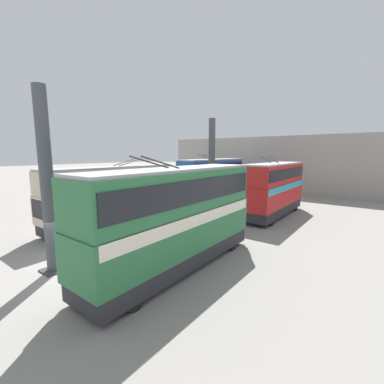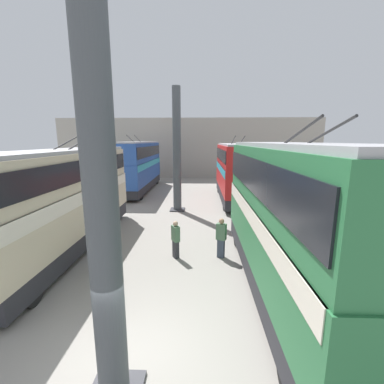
{
  "view_description": "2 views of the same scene",
  "coord_description": "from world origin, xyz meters",
  "px_view_note": "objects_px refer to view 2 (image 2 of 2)",
  "views": [
    {
      "loc": [
        -6.12,
        -12.6,
        5.73
      ],
      "look_at": [
        12.05,
        1.11,
        2.27
      ],
      "focal_mm": 24.0,
      "sensor_mm": 36.0,
      "label": 1
    },
    {
      "loc": [
        -4.95,
        -1.71,
        5.1
      ],
      "look_at": [
        11.13,
        -1.16,
        1.87
      ],
      "focal_mm": 24.0,
      "sensor_mm": 36.0,
      "label": 2
    }
  ],
  "objects_px": {
    "person_aisle_foreground": "(106,297)",
    "person_by_left_row": "(221,237)",
    "bus_left_near": "(289,211)",
    "bus_left_far": "(235,169)",
    "bus_right_mid": "(139,163)",
    "person_by_right_row": "(98,250)",
    "person_aisle_midway": "(176,239)",
    "bus_right_near": "(63,194)"
  },
  "relations": [
    {
      "from": "person_aisle_foreground",
      "to": "person_by_left_row",
      "type": "xyz_separation_m",
      "value": [
        4.33,
        -3.53,
        0.14
      ]
    },
    {
      "from": "bus_left_near",
      "to": "bus_left_far",
      "type": "height_order",
      "value": "bus_left_near"
    },
    {
      "from": "bus_left_near",
      "to": "bus_left_far",
      "type": "xyz_separation_m",
      "value": [
        13.64,
        0.0,
        -0.08
      ]
    },
    {
      "from": "bus_right_mid",
      "to": "person_by_left_row",
      "type": "relative_size",
      "value": 6.38
    },
    {
      "from": "person_aisle_foreground",
      "to": "person_by_right_row",
      "type": "relative_size",
      "value": 1.01
    },
    {
      "from": "person_aisle_midway",
      "to": "person_by_left_row",
      "type": "height_order",
      "value": "person_by_left_row"
    },
    {
      "from": "bus_right_mid",
      "to": "person_by_left_row",
      "type": "bearing_deg",
      "value": -154.63
    },
    {
      "from": "bus_left_near",
      "to": "person_aisle_foreground",
      "type": "height_order",
      "value": "bus_left_near"
    },
    {
      "from": "bus_right_near",
      "to": "person_by_left_row",
      "type": "height_order",
      "value": "bus_right_near"
    },
    {
      "from": "bus_left_far",
      "to": "person_aisle_midway",
      "type": "bearing_deg",
      "value": 160.53
    },
    {
      "from": "bus_right_mid",
      "to": "person_aisle_foreground",
      "type": "distance_m",
      "value": 20.06
    },
    {
      "from": "person_aisle_midway",
      "to": "person_by_right_row",
      "type": "distance_m",
      "value": 3.19
    },
    {
      "from": "bus_right_near",
      "to": "person_by_right_row",
      "type": "bearing_deg",
      "value": -129.65
    },
    {
      "from": "bus_left_near",
      "to": "person_by_left_row",
      "type": "xyz_separation_m",
      "value": [
        2.51,
        1.98,
        -1.89
      ]
    },
    {
      "from": "person_aisle_midway",
      "to": "person_by_left_row",
      "type": "distance_m",
      "value": 2.0
    },
    {
      "from": "bus_left_near",
      "to": "bus_right_mid",
      "type": "relative_size",
      "value": 0.92
    },
    {
      "from": "bus_left_near",
      "to": "person_by_left_row",
      "type": "bearing_deg",
      "value": 38.33
    },
    {
      "from": "bus_left_near",
      "to": "person_aisle_foreground",
      "type": "xyz_separation_m",
      "value": [
        -1.82,
        5.51,
        -2.02
      ]
    },
    {
      "from": "bus_left_near",
      "to": "person_aisle_foreground",
      "type": "distance_m",
      "value": 6.15
    },
    {
      "from": "bus_left_far",
      "to": "person_by_right_row",
      "type": "distance_m",
      "value": 14.35
    },
    {
      "from": "bus_left_far",
      "to": "person_by_right_row",
      "type": "xyz_separation_m",
      "value": [
        -12.4,
        6.95,
        -1.95
      ]
    },
    {
      "from": "bus_right_near",
      "to": "person_aisle_midway",
      "type": "relative_size",
      "value": 6.7
    },
    {
      "from": "person_by_left_row",
      "to": "bus_left_near",
      "type": "bearing_deg",
      "value": 62.66
    },
    {
      "from": "bus_left_far",
      "to": "person_aisle_foreground",
      "type": "relative_size",
      "value": 6.19
    },
    {
      "from": "person_aisle_foreground",
      "to": "person_by_right_row",
      "type": "bearing_deg",
      "value": 8.97
    },
    {
      "from": "person_aisle_foreground",
      "to": "person_by_right_row",
      "type": "distance_m",
      "value": 3.39
    },
    {
      "from": "person_aisle_foreground",
      "to": "bus_right_mid",
      "type": "bearing_deg",
      "value": -5.55
    },
    {
      "from": "bus_left_far",
      "to": "bus_right_mid",
      "type": "relative_size",
      "value": 0.85
    },
    {
      "from": "bus_right_near",
      "to": "person_aisle_foreground",
      "type": "height_order",
      "value": "bus_right_near"
    },
    {
      "from": "bus_right_near",
      "to": "person_by_left_row",
      "type": "distance_m",
      "value": 7.47
    },
    {
      "from": "bus_left_far",
      "to": "person_by_right_row",
      "type": "height_order",
      "value": "bus_left_far"
    },
    {
      "from": "person_aisle_foreground",
      "to": "person_by_left_row",
      "type": "relative_size",
      "value": 0.87
    },
    {
      "from": "person_by_right_row",
      "to": "person_by_left_row",
      "type": "distance_m",
      "value": 5.13
    },
    {
      "from": "person_by_right_row",
      "to": "bus_left_far",
      "type": "bearing_deg",
      "value": -22.18
    },
    {
      "from": "person_aisle_foreground",
      "to": "person_aisle_midway",
      "type": "xyz_separation_m",
      "value": [
        4.22,
        -1.53,
        0.07
      ]
    },
    {
      "from": "person_aisle_foreground",
      "to": "person_by_right_row",
      "type": "height_order",
      "value": "person_aisle_foreground"
    },
    {
      "from": "bus_left_near",
      "to": "person_by_left_row",
      "type": "height_order",
      "value": "bus_left_near"
    },
    {
      "from": "bus_right_near",
      "to": "person_by_right_row",
      "type": "distance_m",
      "value": 3.49
    },
    {
      "from": "bus_left_near",
      "to": "person_by_right_row",
      "type": "xyz_separation_m",
      "value": [
        1.24,
        6.95,
        -2.03
      ]
    },
    {
      "from": "bus_right_near",
      "to": "bus_right_mid",
      "type": "bearing_deg",
      "value": 0.0
    },
    {
      "from": "bus_left_far",
      "to": "person_by_left_row",
      "type": "distance_m",
      "value": 11.45
    },
    {
      "from": "bus_left_near",
      "to": "person_aisle_midway",
      "type": "height_order",
      "value": "bus_left_near"
    }
  ]
}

